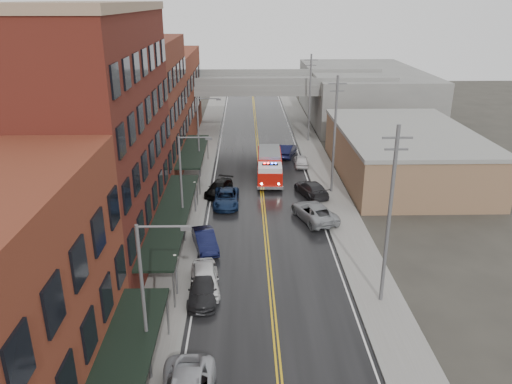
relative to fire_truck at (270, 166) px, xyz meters
name	(u,v)px	position (x,y,z in m)	size (l,w,h in m)	color
road	(264,212)	(-0.97, -9.14, -1.62)	(11.00, 160.00, 0.02)	black
sidewalk_left	(186,212)	(-8.27, -9.14, -1.55)	(3.00, 160.00, 0.15)	slate
sidewalk_right	(341,211)	(6.33, -9.14, -1.55)	(3.00, 160.00, 0.15)	slate
curb_left	(204,212)	(-6.62, -9.14, -1.55)	(0.30, 160.00, 0.15)	gray
curb_right	(324,211)	(4.68, -9.14, -1.55)	(0.30, 160.00, 0.15)	gray
brick_building_b	(89,140)	(-14.27, -16.14, 7.37)	(9.00, 20.00, 18.00)	#571E17
brick_building_c	(138,111)	(-14.27, 1.36, 5.87)	(9.00, 15.00, 15.00)	maroon
brick_building_far	(163,96)	(-14.27, 18.86, 4.37)	(9.00, 20.00, 12.00)	maroon
tan_building	(403,155)	(15.03, 0.86, 0.87)	(14.00, 22.00, 5.00)	#8B6A4B
right_far_block	(363,94)	(17.03, 30.86, 2.37)	(18.00, 30.00, 8.00)	slate
awning_1	(172,214)	(-8.46, -16.14, 1.36)	(2.60, 18.00, 3.09)	black
awning_2	(193,151)	(-8.45, 1.36, 1.36)	(2.60, 13.00, 3.09)	black
globe_lamp_1	(175,265)	(-7.37, -23.14, 0.69)	(0.44, 0.44, 3.12)	#59595B
globe_lamp_2	(195,190)	(-7.37, -9.14, 0.69)	(0.44, 0.44, 3.12)	#59595B
street_lamp_0	(148,295)	(-7.51, -31.14, 3.56)	(2.64, 0.22, 9.00)	#59595B
street_lamp_1	(184,183)	(-7.51, -15.14, 3.56)	(2.64, 0.22, 9.00)	#59595B
street_lamp_2	(201,133)	(-7.51, 0.86, 3.56)	(2.64, 0.22, 9.00)	#59595B
utility_pole_0	(389,214)	(6.23, -24.14, 4.68)	(1.80, 0.24, 12.00)	#59595B
utility_pole_1	(335,133)	(6.23, -4.14, 4.68)	(1.80, 0.24, 12.00)	#59595B
utility_pole_2	(310,97)	(6.23, 15.86, 4.68)	(1.80, 0.24, 12.00)	#59595B
overpass	(256,90)	(-0.97, 22.86, 4.36)	(40.00, 10.00, 7.50)	slate
fire_truck	(270,166)	(0.00, 0.00, 0.00)	(3.52, 8.31, 3.00)	#B81108
parked_car_left_3	(203,289)	(-5.57, -23.44, -0.95)	(1.90, 4.68, 1.36)	black
parked_car_left_4	(205,278)	(-5.55, -22.34, -0.81)	(1.93, 4.79, 1.63)	white
parked_car_left_5	(205,240)	(-5.97, -16.34, -0.89)	(1.55, 4.45, 1.47)	black
parked_car_left_6	(226,198)	(-4.57, -7.27, -0.90)	(2.41, 5.23, 1.45)	#122344
parked_car_left_7	(219,188)	(-5.41, -4.34, -0.95)	(1.89, 4.65, 1.35)	black
parked_car_right_0	(314,212)	(3.52, -10.96, -0.83)	(2.65, 5.75, 1.60)	gray
parked_car_right_1	(311,189)	(4.03, -4.94, -0.88)	(2.09, 5.14, 1.49)	#272729
parked_car_right_2	(301,161)	(4.03, 4.72, -0.94)	(1.62, 4.02, 1.37)	silver
parked_car_right_3	(287,150)	(2.63, 8.66, -0.82)	(1.70, 4.88, 1.61)	black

